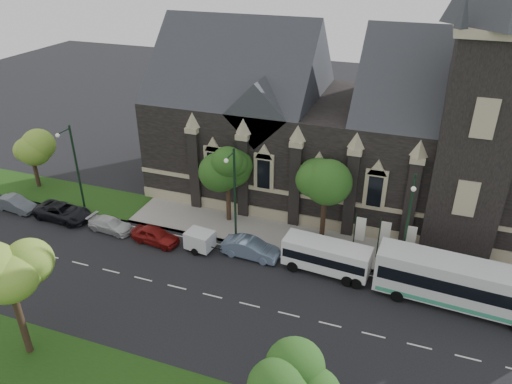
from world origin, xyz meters
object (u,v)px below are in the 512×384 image
at_px(street_lamp_mid, 234,192).
at_px(car_far_black, 63,212).
at_px(tree_walk_far, 33,147).
at_px(tour_coach, 465,285).
at_px(car_far_white, 111,225).
at_px(car_far_red, 155,235).
at_px(tree_walk_right, 329,180).
at_px(banner_flag_center, 383,235).
at_px(tree_park_near, 12,270).
at_px(car_far_grey, 15,204).
at_px(tree_walk_left, 230,165).
at_px(sedan, 251,248).
at_px(street_lamp_near, 408,222).
at_px(banner_flag_left, 358,231).
at_px(banner_flag_right, 408,240).
at_px(shuttle_bus, 327,256).
at_px(street_lamp_far, 75,165).
at_px(box_trailer, 200,240).
at_px(tree_park_east, 301,382).

bearing_deg(street_lamp_mid, car_far_black, -174.54).
distance_m(tree_walk_far, street_lamp_mid, 24.03).
height_order(tour_coach, car_far_white, tour_coach).
height_order(street_lamp_mid, car_far_red, street_lamp_mid).
relative_size(tree_walk_right, tour_coach, 0.62).
relative_size(banner_flag_center, car_far_red, 0.91).
bearing_deg(tree_park_near, car_far_grey, 136.55).
distance_m(tree_walk_left, car_far_black, 16.86).
distance_m(tree_walk_far, sedan, 26.43).
bearing_deg(tour_coach, car_far_black, -176.74).
bearing_deg(street_lamp_near, car_far_black, -177.00).
distance_m(tree_walk_far, car_far_black, 9.11).
height_order(tree_walk_left, banner_flag_left, tree_walk_left).
height_order(tree_walk_left, car_far_white, tree_walk_left).
relative_size(banner_flag_right, shuttle_bus, 0.57).
bearing_deg(banner_flag_center, tour_coach, -31.84).
relative_size(street_lamp_far, box_trailer, 2.66).
distance_m(banner_flag_left, shuttle_bus, 3.79).
xyz_separation_m(street_lamp_far, car_far_black, (-1.04, -1.63, -4.33)).
relative_size(shuttle_bus, box_trailer, 2.09).
distance_m(street_lamp_mid, tour_coach, 18.95).
bearing_deg(tour_coach, sedan, -178.46).
relative_size(banner_flag_left, tour_coach, 0.32).
xyz_separation_m(tree_walk_left, shuttle_bus, (10.18, -4.87, -4.19)).
relative_size(tree_park_near, box_trailer, 2.53).
relative_size(tree_park_near, car_far_grey, 1.95).
bearing_deg(car_far_black, box_trailer, -88.67).
xyz_separation_m(tree_walk_left, car_far_white, (-9.75, -5.49, -5.10)).
xyz_separation_m(tree_park_near, car_far_white, (-3.77, 13.98, -5.78)).
relative_size(tree_park_east, banner_flag_right, 1.57).
relative_size(street_lamp_near, sedan, 1.84).
distance_m(street_lamp_mid, banner_flag_left, 10.81).
bearing_deg(banner_flag_left, tree_walk_far, 178.03).
xyz_separation_m(street_lamp_near, car_far_red, (-20.66, -2.23, -4.36)).
height_order(car_far_red, car_far_black, car_far_black).
relative_size(street_lamp_near, car_far_grey, 2.05).
bearing_deg(car_far_white, tree_park_east, -119.47).
xyz_separation_m(tree_walk_far, banner_flag_center, (36.11, -1.18, -2.24)).
relative_size(tree_walk_far, banner_flag_right, 1.57).
height_order(car_far_black, car_far_grey, car_far_black).
distance_m(tree_walk_right, car_far_black, 25.32).
height_order(street_lamp_far, banner_flag_right, street_lamp_far).
distance_m(tree_park_east, shuttle_bus, 15.57).
height_order(banner_flag_left, shuttle_bus, banner_flag_left).
distance_m(banner_flag_center, tour_coach, 7.42).
bearing_deg(street_lamp_near, banner_flag_center, 131.93).
height_order(tree_park_east, banner_flag_right, tree_park_east).
height_order(tree_walk_left, street_lamp_near, street_lamp_near).
height_order(tree_park_east, street_lamp_near, street_lamp_near).
bearing_deg(street_lamp_mid, sedan, -34.20).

